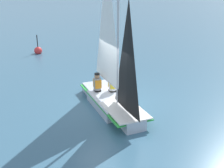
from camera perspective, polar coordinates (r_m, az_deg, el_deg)
ground_plane at (r=11.09m, az=-0.00°, el=-4.80°), size 260.00×260.00×0.00m
sailboat_main at (r=10.73m, az=0.02°, el=-0.60°), size 2.95×4.32×5.71m
sailor_helm at (r=11.52m, az=0.06°, el=-0.43°), size 0.40×0.42×1.16m
sailor_crew at (r=11.56m, az=-3.02°, el=-0.32°), size 0.40×0.42×1.16m
buoy_marker at (r=19.65m, az=-14.78°, el=6.61°), size 0.53×0.53×1.33m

